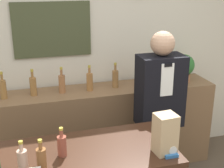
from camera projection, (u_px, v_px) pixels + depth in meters
back_wall at (85, 46)px, 3.36m from camera, size 5.20×0.09×2.70m
back_shelf at (110, 128)px, 3.45m from camera, size 2.28×0.44×0.95m
shopkeeper at (159, 118)px, 2.91m from camera, size 0.41×0.26×1.63m
potted_plant at (184, 67)px, 3.45m from camera, size 0.24×0.24×0.31m
paper_bag at (165, 134)px, 2.04m from camera, size 0.15×0.14×0.28m
tape_dispenser at (171, 153)px, 2.03m from camera, size 0.09×0.06×0.07m
counter_bottle_2 at (22, 160)px, 1.86m from camera, size 0.06×0.06×0.20m
counter_bottle_3 at (41, 158)px, 1.88m from camera, size 0.06×0.06×0.20m
counter_bottle_4 at (62, 145)px, 2.02m from camera, size 0.06×0.06×0.20m
shelf_bottle_0 at (3, 89)px, 2.98m from camera, size 0.07×0.07×0.27m
shelf_bottle_1 at (33, 86)px, 3.07m from camera, size 0.07×0.07×0.27m
shelf_bottle_2 at (62, 83)px, 3.14m from camera, size 0.07×0.07×0.27m
shelf_bottle_3 at (90, 81)px, 3.19m from camera, size 0.07×0.07×0.27m
shelf_bottle_4 at (115, 78)px, 3.29m from camera, size 0.07×0.07×0.27m
shelf_bottle_5 at (140, 76)px, 3.37m from camera, size 0.07×0.07×0.27m
shelf_bottle_6 at (165, 74)px, 3.43m from camera, size 0.07×0.07×0.27m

